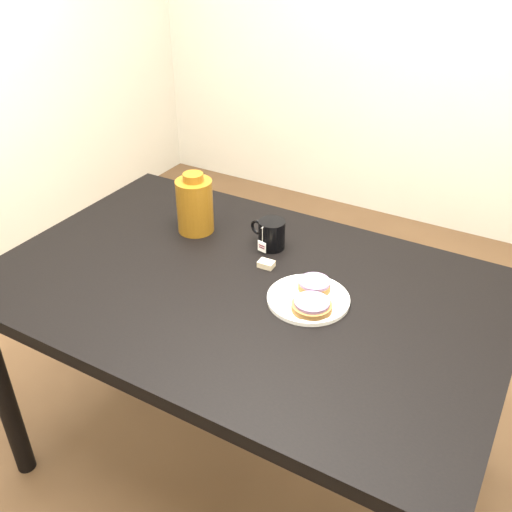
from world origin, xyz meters
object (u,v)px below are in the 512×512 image
bagel_front (312,305)px  mug (271,234)px  plate (308,298)px  bagel_back (314,285)px  table (244,307)px  bagel_package (195,205)px  teabag_pouch (266,264)px

bagel_front → mug: (-0.25, 0.23, 0.02)m
plate → bagel_front: bearing=-56.0°
plate → bagel_front: 0.06m
bagel_back → bagel_front: 0.09m
plate → mug: (-0.22, 0.19, 0.04)m
table → bagel_back: 0.22m
bagel_package → teabag_pouch: bearing=-14.4°
plate → bagel_package: bagel_package is taller
plate → bagel_back: 0.04m
bagel_front → bagel_package: bearing=157.5°
bagel_back → table: bearing=-162.9°
table → bagel_front: bearing=-7.3°
table → bagel_package: (-0.28, 0.18, 0.17)m
bagel_package → plate: bearing=-19.2°
plate → bagel_package: 0.51m
table → bagel_front: bagel_front is taller
bagel_back → teabag_pouch: bagel_back is taller
bagel_back → plate: bearing=-86.0°
bagel_front → teabag_pouch: 0.24m
bagel_front → bagel_back: bearing=110.8°
bagel_back → mug: 0.26m
mug → teabag_pouch: (0.04, -0.10, -0.04)m
teabag_pouch → bagel_package: size_ratio=0.23×
mug → bagel_package: bagel_package is taller
table → bagel_back: bearing=17.1°
mug → bagel_package: size_ratio=0.65×
mug → plate: bearing=-31.3°
table → plate: plate is taller
bagel_back → bagel_package: bagel_package is taller
mug → teabag_pouch: size_ratio=2.82×
plate → bagel_front: (0.03, -0.04, 0.02)m
mug → bagel_package: bearing=-164.0°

